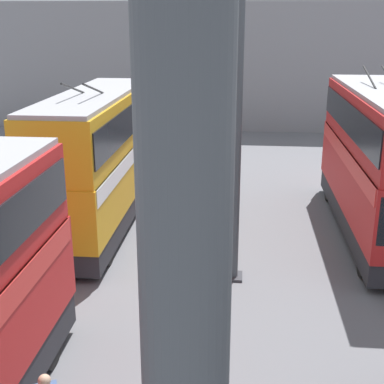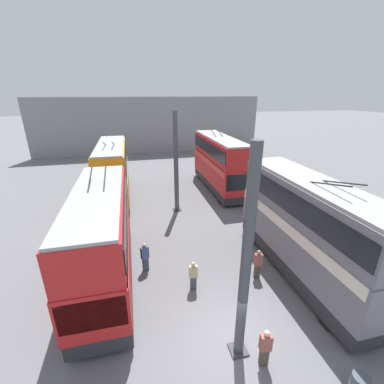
{
  "view_description": "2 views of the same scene",
  "coord_description": "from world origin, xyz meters",
  "px_view_note": "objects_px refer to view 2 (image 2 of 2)",
  "views": [
    {
      "loc": [
        -2.5,
        -0.21,
        7.69
      ],
      "look_at": [
        12.61,
        1.25,
        2.72
      ],
      "focal_mm": 50.0,
      "sensor_mm": 36.0,
      "label": 1
    },
    {
      "loc": [
        -7.07,
        3.38,
        9.35
      ],
      "look_at": [
        11.92,
        -1.17,
        1.75
      ],
      "focal_mm": 24.0,
      "sensor_mm": 36.0,
      "label": 2
    }
  ],
  "objects_px": {
    "bus_left_far": "(219,160)",
    "person_by_right_row": "(145,256)",
    "person_aisle_foreground": "(265,347)",
    "person_by_left_row": "(258,263)",
    "bus_right_mid": "(102,234)",
    "person_aisle_midway": "(193,275)",
    "bus_left_near": "(308,223)",
    "bus_right_far": "(113,169)"
  },
  "relations": [
    {
      "from": "bus_right_far",
      "to": "person_by_left_row",
      "type": "relative_size",
      "value": 5.7
    },
    {
      "from": "person_aisle_midway",
      "to": "person_by_left_row",
      "type": "bearing_deg",
      "value": -82.9
    },
    {
      "from": "person_aisle_foreground",
      "to": "person_by_left_row",
      "type": "bearing_deg",
      "value": 164.44
    },
    {
      "from": "bus_left_far",
      "to": "person_by_right_row",
      "type": "distance_m",
      "value": 14.39
    },
    {
      "from": "bus_left_far",
      "to": "bus_right_mid",
      "type": "distance_m",
      "value": 15.82
    },
    {
      "from": "person_aisle_foreground",
      "to": "person_by_right_row",
      "type": "relative_size",
      "value": 0.95
    },
    {
      "from": "bus_left_far",
      "to": "person_by_left_row",
      "type": "xyz_separation_m",
      "value": [
        -13.6,
        2.49,
        -2.11
      ]
    },
    {
      "from": "person_by_left_row",
      "to": "person_aisle_foreground",
      "type": "relative_size",
      "value": 1.04
    },
    {
      "from": "bus_left_far",
      "to": "person_aisle_foreground",
      "type": "relative_size",
      "value": 6.26
    },
    {
      "from": "bus_left_far",
      "to": "person_aisle_midway",
      "type": "distance_m",
      "value": 15.08
    },
    {
      "from": "bus_right_mid",
      "to": "person_by_right_row",
      "type": "relative_size",
      "value": 5.31
    },
    {
      "from": "bus_left_near",
      "to": "bus_right_mid",
      "type": "xyz_separation_m",
      "value": [
        1.73,
        10.27,
        -0.17
      ]
    },
    {
      "from": "bus_left_near",
      "to": "person_by_right_row",
      "type": "height_order",
      "value": "bus_left_near"
    },
    {
      "from": "bus_left_near",
      "to": "bus_left_far",
      "type": "relative_size",
      "value": 0.97
    },
    {
      "from": "bus_left_far",
      "to": "person_by_left_row",
      "type": "relative_size",
      "value": 6.01
    },
    {
      "from": "bus_left_far",
      "to": "person_aisle_midway",
      "type": "xyz_separation_m",
      "value": [
        -13.66,
        6.03,
        -2.16
      ]
    },
    {
      "from": "person_by_left_row",
      "to": "person_aisle_foreground",
      "type": "xyz_separation_m",
      "value": [
        -4.43,
        1.97,
        -0.04
      ]
    },
    {
      "from": "person_aisle_midway",
      "to": "person_by_right_row",
      "type": "bearing_deg",
      "value": 53.55
    },
    {
      "from": "bus_left_near",
      "to": "person_by_right_row",
      "type": "bearing_deg",
      "value": 75.25
    },
    {
      "from": "bus_right_far",
      "to": "person_aisle_midway",
      "type": "relative_size",
      "value": 6.01
    },
    {
      "from": "person_aisle_foreground",
      "to": "bus_left_far",
      "type": "bearing_deg",
      "value": 174.48
    },
    {
      "from": "bus_left_near",
      "to": "bus_right_mid",
      "type": "relative_size",
      "value": 1.08
    },
    {
      "from": "bus_left_far",
      "to": "person_by_right_row",
      "type": "height_order",
      "value": "bus_left_far"
    },
    {
      "from": "person_aisle_midway",
      "to": "person_aisle_foreground",
      "type": "distance_m",
      "value": 4.65
    },
    {
      "from": "bus_left_near",
      "to": "person_aisle_midway",
      "type": "distance_m",
      "value": 6.42
    },
    {
      "from": "person_aisle_foreground",
      "to": "person_aisle_midway",
      "type": "bearing_deg",
      "value": -151.88
    },
    {
      "from": "bus_left_near",
      "to": "bus_right_far",
      "type": "distance_m",
      "value": 16.87
    },
    {
      "from": "bus_right_far",
      "to": "person_aisle_foreground",
      "type": "distance_m",
      "value": 18.69
    },
    {
      "from": "bus_left_near",
      "to": "person_aisle_midway",
      "type": "relative_size",
      "value": 6.15
    },
    {
      "from": "person_aisle_midway",
      "to": "person_by_right_row",
      "type": "relative_size",
      "value": 0.93
    },
    {
      "from": "bus_left_far",
      "to": "person_by_right_row",
      "type": "relative_size",
      "value": 5.93
    },
    {
      "from": "bus_left_far",
      "to": "bus_right_far",
      "type": "distance_m",
      "value": 10.28
    },
    {
      "from": "person_by_left_row",
      "to": "person_aisle_foreground",
      "type": "bearing_deg",
      "value": 167.67
    },
    {
      "from": "bus_left_far",
      "to": "person_aisle_foreground",
      "type": "xyz_separation_m",
      "value": [
        -18.03,
        4.46,
        -2.15
      ]
    },
    {
      "from": "bus_right_mid",
      "to": "person_aisle_foreground",
      "type": "relative_size",
      "value": 5.6
    },
    {
      "from": "bus_right_mid",
      "to": "bus_right_far",
      "type": "relative_size",
      "value": 0.95
    },
    {
      "from": "bus_right_mid",
      "to": "person_aisle_foreground",
      "type": "distance_m",
      "value": 8.59
    },
    {
      "from": "bus_right_mid",
      "to": "bus_left_near",
      "type": "bearing_deg",
      "value": -99.56
    },
    {
      "from": "bus_left_near",
      "to": "person_aisle_foreground",
      "type": "height_order",
      "value": "bus_left_near"
    },
    {
      "from": "bus_right_far",
      "to": "person_aisle_foreground",
      "type": "bearing_deg",
      "value": -161.77
    },
    {
      "from": "bus_left_far",
      "to": "person_by_left_row",
      "type": "bearing_deg",
      "value": 169.63
    },
    {
      "from": "bus_left_far",
      "to": "person_aisle_midway",
      "type": "relative_size",
      "value": 6.34
    }
  ]
}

